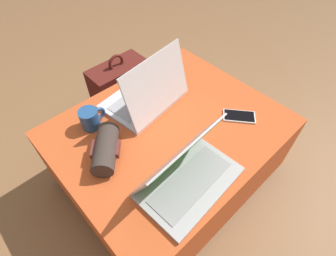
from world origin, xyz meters
name	(u,v)px	position (x,y,z in m)	size (l,w,h in m)	color
ground_plane	(169,174)	(0.00, 0.00, 0.00)	(14.00, 14.00, 0.00)	olive
ottoman	(169,152)	(0.00, 0.00, 0.20)	(0.95, 0.78, 0.39)	maroon
laptop_near	(185,173)	(-0.14, -0.23, 0.44)	(0.38, 0.26, 0.22)	#B7B7BC
laptop_far	(148,95)	(0.02, 0.17, 0.45)	(0.38, 0.31, 0.27)	silver
cell_phone	(239,116)	(0.27, -0.17, 0.40)	(0.15, 0.15, 0.01)	white
backpack	(121,93)	(0.09, 0.53, 0.19)	(0.33, 0.21, 0.46)	#5B1E19
wrist_brace	(106,149)	(-0.28, 0.05, 0.44)	(0.20, 0.21, 0.09)	#3D332D
coffee_mug	(91,118)	(-0.24, 0.23, 0.44)	(0.12, 0.08, 0.09)	#285693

